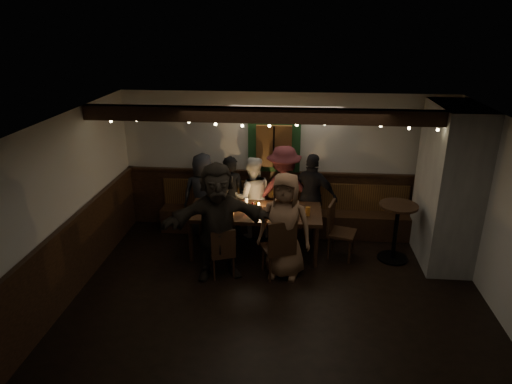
# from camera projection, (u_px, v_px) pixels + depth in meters

# --- Properties ---
(room) EXTENTS (6.02, 5.01, 2.62)m
(room) POSITION_uv_depth(u_px,v_px,m) (348.00, 198.00, 7.44)
(room) COLOR black
(room) RESTS_ON ground
(dining_table) EXTENTS (2.22, 0.95, 0.96)m
(dining_table) POSITION_uv_depth(u_px,v_px,m) (255.00, 214.00, 7.67)
(dining_table) COLOR black
(dining_table) RESTS_ON ground
(chair_near_left) EXTENTS (0.48, 0.48, 0.84)m
(chair_near_left) POSITION_uv_depth(u_px,v_px,m) (223.00, 250.00, 7.03)
(chair_near_left) COLOR black
(chair_near_left) RESTS_ON ground
(chair_near_right) EXTENTS (0.59, 0.59, 1.00)m
(chair_near_right) POSITION_uv_depth(u_px,v_px,m) (280.00, 246.00, 6.97)
(chair_near_right) COLOR black
(chair_near_right) RESTS_ON ground
(chair_end) EXTENTS (0.54, 0.54, 0.97)m
(chair_end) POSITION_uv_depth(u_px,v_px,m) (337.00, 227.00, 7.63)
(chair_end) COLOR black
(chair_end) RESTS_ON ground
(high_top) EXTENTS (0.62, 0.62, 0.99)m
(high_top) POSITION_uv_depth(u_px,v_px,m) (396.00, 225.00, 7.50)
(high_top) COLOR black
(high_top) RESTS_ON ground
(person_a) EXTENTS (0.82, 0.60, 1.54)m
(person_a) POSITION_uv_depth(u_px,v_px,m) (204.00, 194.00, 8.41)
(person_a) COLOR #20222A
(person_a) RESTS_ON ground
(person_b) EXTENTS (0.61, 0.45, 1.54)m
(person_b) POSITION_uv_depth(u_px,v_px,m) (230.00, 197.00, 8.30)
(person_b) COLOR black
(person_b) RESTS_ON ground
(person_c) EXTENTS (0.83, 0.69, 1.52)m
(person_c) POSITION_uv_depth(u_px,v_px,m) (252.00, 197.00, 8.31)
(person_c) COLOR beige
(person_c) RESTS_ON ground
(person_d) EXTENTS (1.22, 0.88, 1.71)m
(person_d) POSITION_uv_depth(u_px,v_px,m) (283.00, 192.00, 8.31)
(person_d) COLOR #431A1E
(person_d) RESTS_ON ground
(person_e) EXTENTS (1.01, 0.67, 1.59)m
(person_e) POSITION_uv_depth(u_px,v_px,m) (312.00, 197.00, 8.23)
(person_e) COLOR black
(person_e) RESTS_ON ground
(person_f) EXTENTS (1.81, 1.00, 1.86)m
(person_f) POSITION_uv_depth(u_px,v_px,m) (218.00, 222.00, 6.91)
(person_f) COLOR black
(person_f) RESTS_ON ground
(person_g) EXTENTS (0.91, 0.67, 1.69)m
(person_g) POSITION_uv_depth(u_px,v_px,m) (285.00, 226.00, 6.96)
(person_g) COLOR brown
(person_g) RESTS_ON ground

